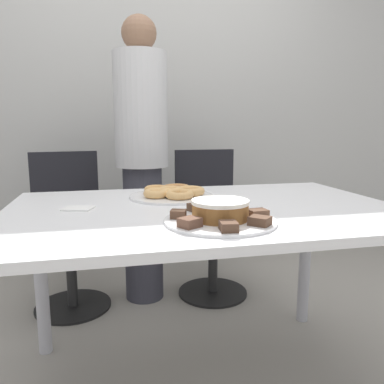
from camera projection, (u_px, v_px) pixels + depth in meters
The scene contains 22 objects.
wall_back at pixel (152, 95), 2.83m from camera, with size 8.00×0.05×2.60m.
table at pixel (205, 230), 1.42m from camera, with size 1.46×0.95×0.76m.
person_standing at pixel (142, 155), 2.22m from camera, with size 0.31×0.31×1.68m.
office_chair_left at pixel (69, 233), 2.21m from camera, with size 0.50×0.50×0.91m.
office_chair_right at pixel (210, 225), 2.40m from camera, with size 0.45×0.45×0.91m.
plate_cake at pixel (220, 221), 1.17m from camera, with size 0.35×0.35×0.01m.
plate_donuts at pixel (171, 196), 1.59m from camera, with size 0.36×0.36×0.01m.
frosted_cake at pixel (220, 210), 1.16m from camera, with size 0.18×0.18×0.06m.
lamington_0 at pixel (190, 222), 1.08m from camera, with size 0.08×0.07×0.03m.
lamington_1 at pixel (229, 226), 1.04m from camera, with size 0.05×0.06×0.03m.
lamington_2 at pixel (260, 221), 1.10m from camera, with size 0.08×0.08×0.03m.
lamington_3 at pixel (258, 213), 1.21m from camera, with size 0.06×0.06×0.02m.
lamington_4 at pixel (230, 207), 1.29m from camera, with size 0.06×0.06×0.03m.
lamington_5 at pixel (197, 208), 1.28m from camera, with size 0.07×0.07×0.03m.
lamington_6 at pixel (178, 214), 1.18m from camera, with size 0.06×0.05×0.03m.
donut_0 at pixel (171, 191), 1.59m from camera, with size 0.11×0.11×0.03m.
donut_1 at pixel (156, 193), 1.54m from camera, with size 0.10×0.10×0.03m.
donut_2 at pixel (179, 195), 1.52m from camera, with size 0.12×0.12×0.03m.
donut_3 at pixel (190, 191), 1.59m from camera, with size 0.13×0.13×0.03m.
donut_4 at pixel (176, 188), 1.67m from camera, with size 0.12×0.12×0.03m.
donut_5 at pixel (156, 190), 1.63m from camera, with size 0.11×0.11×0.03m.
napkin at pixel (78, 208), 1.36m from camera, with size 0.12×0.11×0.01m.
Camera 1 is at (-0.35, -1.33, 1.06)m, focal length 35.00 mm.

